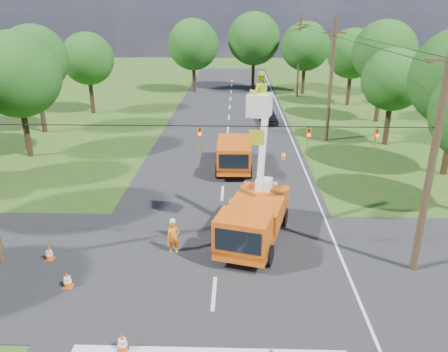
{
  "coord_description": "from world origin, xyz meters",
  "views": [
    {
      "loc": [
        0.83,
        -14.38,
        10.51
      ],
      "look_at": [
        0.21,
        6.27,
        2.6
      ],
      "focal_mm": 35.0,
      "sensor_mm": 36.0,
      "label": 1
    }
  ],
  "objects_px": {
    "traffic_cone_0": "(122,342)",
    "tree_far_b": "(254,39)",
    "tree_left_f": "(88,59)",
    "tree_left_d": "(17,75)",
    "ground_worker": "(173,237)",
    "traffic_cone_4": "(67,280)",
    "pole_right_far": "(299,56)",
    "tree_left_e": "(34,59)",
    "tree_right_c": "(393,79)",
    "tree_right_d": "(384,52)",
    "tree_right_e": "(352,54)",
    "traffic_cone_5": "(49,253)",
    "traffic_cone_3": "(275,184)",
    "traffic_cone_8": "(232,202)",
    "tree_far_a": "(193,45)",
    "distant_car": "(268,117)",
    "traffic_cone_7": "(283,155)",
    "pole_right_near": "(433,157)",
    "second_truck": "(234,154)",
    "tree_far_c": "(305,46)",
    "pole_right_mid": "(331,80)",
    "traffic_cone_2": "(243,215)"
  },
  "relations": [
    {
      "from": "traffic_cone_0",
      "to": "pole_right_far",
      "type": "height_order",
      "value": "pole_right_far"
    },
    {
      "from": "traffic_cone_0",
      "to": "traffic_cone_8",
      "type": "relative_size",
      "value": 1.0
    },
    {
      "from": "traffic_cone_8",
      "to": "tree_right_e",
      "type": "relative_size",
      "value": 0.08
    },
    {
      "from": "traffic_cone_0",
      "to": "tree_right_c",
      "type": "distance_m",
      "value": 29.41
    },
    {
      "from": "traffic_cone_8",
      "to": "tree_right_e",
      "type": "xyz_separation_m",
      "value": [
        13.22,
        28.94,
        5.45
      ]
    },
    {
      "from": "pole_right_far",
      "to": "tree_left_f",
      "type": "relative_size",
      "value": 1.19
    },
    {
      "from": "distant_car",
      "to": "traffic_cone_4",
      "type": "xyz_separation_m",
      "value": [
        -9.84,
        -27.51,
        -0.3
      ]
    },
    {
      "from": "traffic_cone_0",
      "to": "pole_right_far",
      "type": "relative_size",
      "value": 0.07
    },
    {
      "from": "traffic_cone_4",
      "to": "tree_left_f",
      "type": "height_order",
      "value": "tree_left_f"
    },
    {
      "from": "traffic_cone_0",
      "to": "tree_left_f",
      "type": "relative_size",
      "value": 0.08
    },
    {
      "from": "traffic_cone_0",
      "to": "tree_far_b",
      "type": "relative_size",
      "value": 0.07
    },
    {
      "from": "distant_car",
      "to": "tree_left_f",
      "type": "height_order",
      "value": "tree_left_f"
    },
    {
      "from": "pole_right_far",
      "to": "traffic_cone_5",
      "type": "bearing_deg",
      "value": -111.91
    },
    {
      "from": "traffic_cone_3",
      "to": "tree_right_c",
      "type": "bearing_deg",
      "value": 45.81
    },
    {
      "from": "traffic_cone_0",
      "to": "tree_far_c",
      "type": "distance_m",
      "value": 49.07
    },
    {
      "from": "tree_far_b",
      "to": "tree_far_c",
      "type": "distance_m",
      "value": 7.2
    },
    {
      "from": "traffic_cone_8",
      "to": "tree_far_a",
      "type": "relative_size",
      "value": 0.07
    },
    {
      "from": "pole_right_far",
      "to": "tree_left_d",
      "type": "xyz_separation_m",
      "value": [
        -23.5,
        -25.0,
        1.02
      ]
    },
    {
      "from": "tree_right_d",
      "to": "tree_far_a",
      "type": "bearing_deg",
      "value": 141.06
    },
    {
      "from": "traffic_cone_8",
      "to": "tree_left_f",
      "type": "distance_m",
      "value": 28.95
    },
    {
      "from": "tree_right_e",
      "to": "traffic_cone_5",
      "type": "bearing_deg",
      "value": -121.5
    },
    {
      "from": "traffic_cone_4",
      "to": "pole_right_mid",
      "type": "height_order",
      "value": "pole_right_mid"
    },
    {
      "from": "tree_left_f",
      "to": "second_truck",
      "type": "bearing_deg",
      "value": -48.78
    },
    {
      "from": "ground_worker",
      "to": "traffic_cone_4",
      "type": "distance_m",
      "value": 4.84
    },
    {
      "from": "tree_right_c",
      "to": "pole_right_near",
      "type": "bearing_deg",
      "value": -103.89
    },
    {
      "from": "pole_right_near",
      "to": "tree_left_d",
      "type": "distance_m",
      "value": 27.9
    },
    {
      "from": "tree_left_d",
      "to": "tree_far_b",
      "type": "bearing_deg",
      "value": 59.04
    },
    {
      "from": "pole_right_far",
      "to": "traffic_cone_8",
      "type": "bearing_deg",
      "value": -103.13
    },
    {
      "from": "distant_car",
      "to": "pole_right_mid",
      "type": "bearing_deg",
      "value": -56.89
    },
    {
      "from": "second_truck",
      "to": "pole_right_mid",
      "type": "bearing_deg",
      "value": 43.91
    },
    {
      "from": "distant_car",
      "to": "tree_right_c",
      "type": "height_order",
      "value": "tree_right_c"
    },
    {
      "from": "tree_left_d",
      "to": "tree_far_b",
      "type": "xyz_separation_m",
      "value": [
        18.0,
        30.0,
        0.68
      ]
    },
    {
      "from": "tree_left_d",
      "to": "tree_far_b",
      "type": "height_order",
      "value": "tree_far_b"
    },
    {
      "from": "traffic_cone_7",
      "to": "tree_far_c",
      "type": "relative_size",
      "value": 0.08
    },
    {
      "from": "traffic_cone_0",
      "to": "tree_left_d",
      "type": "height_order",
      "value": "tree_left_d"
    },
    {
      "from": "tree_far_b",
      "to": "pole_right_mid",
      "type": "bearing_deg",
      "value": -77.59
    },
    {
      "from": "traffic_cone_2",
      "to": "tree_far_a",
      "type": "distance_m",
      "value": 39.52
    },
    {
      "from": "pole_right_near",
      "to": "tree_left_e",
      "type": "bearing_deg",
      "value": 138.99
    },
    {
      "from": "tree_far_b",
      "to": "traffic_cone_7",
      "type": "bearing_deg",
      "value": -87.48
    },
    {
      "from": "tree_left_e",
      "to": "tree_right_c",
      "type": "bearing_deg",
      "value": -5.71
    },
    {
      "from": "tree_far_b",
      "to": "pole_right_far",
      "type": "bearing_deg",
      "value": -42.27
    },
    {
      "from": "tree_right_c",
      "to": "traffic_cone_7",
      "type": "bearing_deg",
      "value": -153.93
    },
    {
      "from": "tree_right_d",
      "to": "tree_far_b",
      "type": "bearing_deg",
      "value": 123.25
    },
    {
      "from": "traffic_cone_8",
      "to": "tree_right_c",
      "type": "distance_m",
      "value": 18.74
    },
    {
      "from": "second_truck",
      "to": "distant_car",
      "type": "bearing_deg",
      "value": 75.97
    },
    {
      "from": "pole_right_near",
      "to": "tree_far_b",
      "type": "bearing_deg",
      "value": 96.97
    },
    {
      "from": "tree_far_a",
      "to": "tree_right_d",
      "type": "bearing_deg",
      "value": -38.94
    },
    {
      "from": "distant_car",
      "to": "tree_right_c",
      "type": "relative_size",
      "value": 0.49
    },
    {
      "from": "traffic_cone_3",
      "to": "traffic_cone_8",
      "type": "bearing_deg",
      "value": -134.59
    },
    {
      "from": "traffic_cone_4",
      "to": "tree_right_d",
      "type": "xyz_separation_m",
      "value": [
        20.71,
        28.73,
        6.32
      ]
    }
  ]
}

